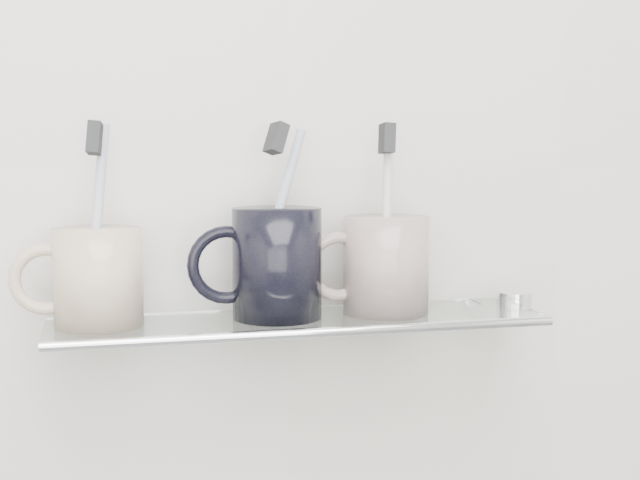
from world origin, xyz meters
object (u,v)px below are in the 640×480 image
object	(u,v)px
mug_right	(386,265)
shelf_glass	(300,321)
mug_center	(277,263)
mug_left	(98,277)

from	to	relation	value
mug_right	shelf_glass	bearing A→B (deg)	-161.61
shelf_glass	mug_right	size ratio (longest dim) A/B	4.98
shelf_glass	mug_center	xyz separation A→B (m)	(-0.02, 0.00, 0.06)
shelf_glass	mug_left	size ratio (longest dim) A/B	5.26
mug_center	shelf_glass	bearing A→B (deg)	-23.20
shelf_glass	mug_right	bearing A→B (deg)	3.08
shelf_glass	mug_center	bearing A→B (deg)	167.41
mug_left	mug_right	distance (m)	0.29
mug_left	mug_right	size ratio (longest dim) A/B	0.95
mug_left	mug_right	bearing A→B (deg)	-18.90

